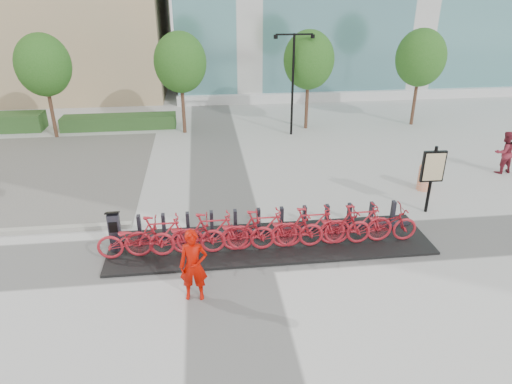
{
  "coord_description": "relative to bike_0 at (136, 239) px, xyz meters",
  "views": [
    {
      "loc": [
        -0.58,
        -11.44,
        7.22
      ],
      "look_at": [
        1.0,
        1.5,
        1.2
      ],
      "focal_mm": 32.0,
      "sensor_mm": 36.0,
      "label": 1
    }
  ],
  "objects": [
    {
      "name": "dock_pad",
      "position": [
        3.9,
        0.35,
        -0.61
      ],
      "size": [
        9.6,
        2.4,
        0.08
      ],
      "primitive_type": "cube",
      "color": "black",
      "rests_on": "ground"
    },
    {
      "name": "bike_4",
      "position": [
        2.88,
        0.0,
        0.0
      ],
      "size": [
        2.16,
        0.75,
        1.14
      ],
      "primitive_type": "imported",
      "rotation": [
        0.0,
        0.0,
        1.57
      ],
      "color": "#AA1C26",
      "rests_on": "dock_pad"
    },
    {
      "name": "map_sign",
      "position": [
        9.54,
        1.82,
        0.92
      ],
      "size": [
        0.78,
        0.15,
        2.37
      ],
      "rotation": [
        0.0,
        0.0,
        -0.03
      ],
      "color": "black",
      "rests_on": "ground"
    },
    {
      "name": "tree_0",
      "position": [
        -5.4,
        12.05,
        2.94
      ],
      "size": [
        2.6,
        2.6,
        5.1
      ],
      "color": "brown",
      "rests_on": "ground"
    },
    {
      "name": "bike_10",
      "position": [
        7.2,
        0.0,
        0.0
      ],
      "size": [
        2.16,
        0.75,
        1.14
      ],
      "primitive_type": "imported",
      "rotation": [
        0.0,
        0.0,
        1.57
      ],
      "color": "#AA1C26",
      "rests_on": "dock_pad"
    },
    {
      "name": "bike_0",
      "position": [
        0.0,
        0.0,
        0.0
      ],
      "size": [
        2.16,
        0.75,
        1.14
      ],
      "primitive_type": "imported",
      "rotation": [
        0.0,
        0.0,
        1.57
      ],
      "color": "#AA1C26",
      "rests_on": "dock_pad"
    },
    {
      "name": "bike_3",
      "position": [
        2.16,
        0.0,
        0.06
      ],
      "size": [
        2.1,
        0.59,
        1.26
      ],
      "primitive_type": "imported",
      "rotation": [
        0.0,
        0.0,
        1.57
      ],
      "color": "#AA1C26",
      "rests_on": "dock_pad"
    },
    {
      "name": "bike_6",
      "position": [
        4.32,
        0.0,
        0.0
      ],
      "size": [
        2.16,
        0.75,
        1.14
      ],
      "primitive_type": "imported",
      "rotation": [
        0.0,
        0.0,
        1.57
      ],
      "color": "#AA1C26",
      "rests_on": "dock_pad"
    },
    {
      "name": "bike_1",
      "position": [
        0.72,
        0.0,
        0.06
      ],
      "size": [
        2.1,
        0.59,
        1.26
      ],
      "primitive_type": "imported",
      "rotation": [
        0.0,
        0.0,
        1.57
      ],
      "color": "#AA1C26",
      "rests_on": "dock_pad"
    },
    {
      "name": "streetlamp",
      "position": [
        6.6,
        11.05,
        2.49
      ],
      "size": [
        2.0,
        0.2,
        5.0
      ],
      "color": "black",
      "rests_on": "ground"
    },
    {
      "name": "bike_5",
      "position": [
        3.6,
        0.0,
        0.06
      ],
      "size": [
        2.1,
        0.59,
        1.26
      ],
      "primitive_type": "imported",
      "rotation": [
        0.0,
        0.0,
        1.57
      ],
      "color": "#AA1C26",
      "rests_on": "dock_pad"
    },
    {
      "name": "bike_7",
      "position": [
        5.04,
        0.0,
        0.06
      ],
      "size": [
        2.1,
        0.59,
        1.26
      ],
      "primitive_type": "imported",
      "rotation": [
        0.0,
        0.0,
        1.57
      ],
      "color": "#AA1C26",
      "rests_on": "dock_pad"
    },
    {
      "name": "bike_9",
      "position": [
        6.48,
        0.0,
        0.06
      ],
      "size": [
        2.1,
        0.59,
        1.26
      ],
      "primitive_type": "imported",
      "rotation": [
        0.0,
        0.0,
        1.57
      ],
      "color": "#AA1C26",
      "rests_on": "dock_pad"
    },
    {
      "name": "hedge_b",
      "position": [
        -2.4,
        13.25,
        -0.3
      ],
      "size": [
        6.0,
        1.2,
        0.7
      ],
      "primitive_type": "cube",
      "color": "#325426",
      "rests_on": "ground"
    },
    {
      "name": "worker_red",
      "position": [
        1.64,
        -1.96,
        0.3
      ],
      "size": [
        0.73,
        0.51,
        1.89
      ],
      "primitive_type": "imported",
      "rotation": [
        0.0,
        0.0,
        -0.08
      ],
      "color": "#B70B00",
      "rests_on": "ground"
    },
    {
      "name": "kiosk",
      "position": [
        -0.63,
        0.48,
        0.05
      ],
      "size": [
        0.41,
        0.35,
        1.28
      ],
      "rotation": [
        0.0,
        0.0,
        0.06
      ],
      "color": "#24242C",
      "rests_on": "dock_pad"
    },
    {
      "name": "bike_8",
      "position": [
        5.76,
        0.0,
        0.0
      ],
      "size": [
        2.16,
        0.75,
        1.14
      ],
      "primitive_type": "imported",
      "rotation": [
        0.0,
        0.0,
        1.57
      ],
      "color": "#AA1C26",
      "rests_on": "dock_pad"
    },
    {
      "name": "tree_2",
      "position": [
        7.6,
        12.05,
        2.94
      ],
      "size": [
        2.6,
        2.6,
        5.1
      ],
      "color": "brown",
      "rests_on": "ground"
    },
    {
      "name": "tree_1",
      "position": [
        1.1,
        12.05,
        2.94
      ],
      "size": [
        2.6,
        2.6,
        5.1
      ],
      "color": "brown",
      "rests_on": "ground"
    },
    {
      "name": "pedestrian",
      "position": [
        14.24,
        4.85,
        0.23
      ],
      "size": [
        0.94,
        0.78,
        1.76
      ],
      "primitive_type": "imported",
      "rotation": [
        0.0,
        0.0,
        3.28
      ],
      "color": "maroon",
      "rests_on": "ground"
    },
    {
      "name": "bike_2",
      "position": [
        1.44,
        0.0,
        0.0
      ],
      "size": [
        2.16,
        0.75,
        1.14
      ],
      "primitive_type": "imported",
      "rotation": [
        0.0,
        0.0,
        1.57
      ],
      "color": "#AA1C26",
      "rests_on": "dock_pad"
    },
    {
      "name": "tree_3",
      "position": [
        13.6,
        12.05,
        2.94
      ],
      "size": [
        2.6,
        2.6,
        5.1
      ],
      "color": "brown",
      "rests_on": "ground"
    },
    {
      "name": "ground",
      "position": [
        2.6,
        0.05,
        -0.65
      ],
      "size": [
        120.0,
        120.0,
        0.0
      ],
      "primitive_type": "plane",
      "color": "beige"
    },
    {
      "name": "dock_rail_posts",
      "position": [
        3.96,
        0.82,
        -0.14
      ],
      "size": [
        8.02,
        0.5,
        0.85
      ],
      "primitive_type": null,
      "color": "#24242C",
      "rests_on": "dock_pad"
    },
    {
      "name": "construction_barrel",
      "position": [
        10.28,
        3.61,
        -0.18
      ],
      "size": [
        0.6,
        0.6,
        0.94
      ],
      "primitive_type": "cylinder",
      "rotation": [
        0.0,
        0.0,
        0.26
      ],
      "color": "#FF4C00",
      "rests_on": "ground"
    }
  ]
}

